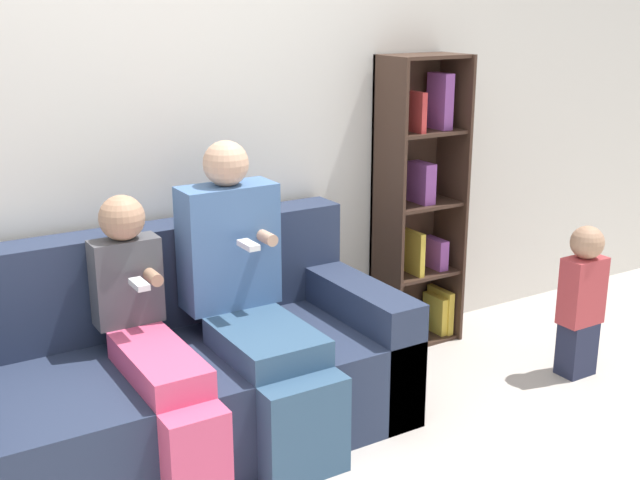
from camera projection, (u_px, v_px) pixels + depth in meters
back_wall at (162, 124)px, 3.56m from camera, size 10.00×0.06×2.55m
couch at (169, 377)px, 3.36m from camera, size 1.97×0.89×0.86m
adult_seated at (251, 294)px, 3.34m from camera, size 0.42×0.80×1.24m
child_seated at (153, 341)px, 3.10m from camera, size 0.28×0.83×1.06m
toddler_standing at (582, 298)px, 3.92m from camera, size 0.21×0.16×0.77m
bookshelf at (418, 213)px, 4.27m from camera, size 0.44×0.28×1.54m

